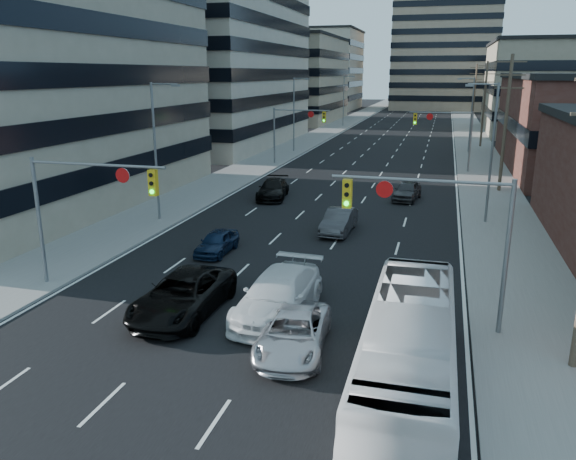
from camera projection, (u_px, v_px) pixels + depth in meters
The scene contains 29 objects.
ground at pixel (157, 414), 16.36m from camera, with size 400.00×400.00×0.00m, color black.
road_surface at pixel (414, 113), 136.97m from camera, with size 18.00×300.00×0.02m, color black.
sidewalk_left at pixel (367, 112), 139.90m from camera, with size 5.00×300.00×0.15m, color slate.
sidewalk_right at pixel (463, 114), 134.00m from camera, with size 5.00×300.00×0.15m, color slate.
office_left_mid at pixel (185, 38), 75.16m from camera, with size 26.00×34.00×28.00m, color #ADA089.
office_left_far at pixel (287, 81), 113.13m from camera, with size 20.00×30.00×16.00m, color gray.
office_right_far at pixel (561, 89), 89.69m from camera, with size 22.00×28.00×14.00m, color gray.
bg_block_left at pixel (312, 71), 150.72m from camera, with size 24.00×24.00×20.00m, color #ADA089.
bg_block_right at pixel (560, 89), 127.13m from camera, with size 22.00×22.00×12.00m, color gray.
signal_near_left at pixel (85, 197), 24.52m from camera, with size 6.59×0.33×6.00m.
signal_near_right at pixel (437, 221), 20.70m from camera, with size 6.59×0.33×6.00m.
signal_far_left at pixel (295, 125), 58.91m from camera, with size 6.09×0.33×6.00m.
signal_far_right at pixel (447, 128), 54.97m from camera, with size 6.09×0.33×6.00m.
utility_pole_block at pixel (506, 122), 45.07m from camera, with size 2.20×0.28×11.00m.
utility_pole_midblock at pixel (484, 103), 72.90m from camera, with size 2.20×0.28×11.00m.
utility_pole_distant at pixel (474, 94), 100.73m from camera, with size 2.20×0.28×11.00m.
streetlight_left_near at pixel (157, 145), 36.20m from camera, with size 2.03×0.22×9.00m.
streetlight_left_mid at pixel (295, 111), 68.67m from camera, with size 2.03×0.22×9.00m.
streetlight_left_far at pixel (345, 98), 101.14m from camera, with size 2.03×0.22×9.00m.
streetlight_right_near at pixel (490, 147), 35.53m from camera, with size 2.03×0.22×9.00m.
streetlight_right_far at pixel (470, 111), 68.00m from camera, with size 2.03×0.22×9.00m.
black_pickup at pixel (183, 295), 22.89m from camera, with size 2.75×5.97×1.66m, color black.
white_van at pixel (278, 295), 22.75m from camera, with size 2.51×6.17×1.79m, color silver.
silver_suv at pixel (294, 333), 19.92m from camera, with size 2.29×4.97×1.38m, color #B5B5BA.
transit_bus at pixel (408, 354), 16.70m from camera, with size 2.55×10.88×3.03m, color silver.
sedan_blue at pixel (217, 242), 30.70m from camera, with size 1.50×3.72×1.27m, color #0D1C35.
sedan_grey_center at pixel (339, 221), 34.67m from camera, with size 1.56×4.46×1.47m, color #38373A.
sedan_black_far at pixel (273, 189), 44.13m from camera, with size 2.09×5.14×1.49m, color black.
sedan_grey_right at pixel (407, 191), 43.58m from camera, with size 1.73×4.29×1.46m, color #2F2F31.
Camera 1 is at (7.50, -12.76, 9.60)m, focal length 35.00 mm.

